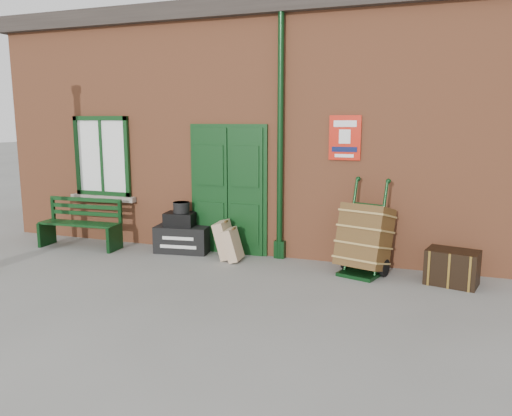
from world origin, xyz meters
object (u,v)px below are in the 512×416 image
at_px(houdini_trunk, 183,239).
at_px(dark_trunk, 452,267).
at_px(porter_trolley, 364,238).
at_px(bench, 82,222).

bearing_deg(houdini_trunk, dark_trunk, -11.96).
relative_size(porter_trolley, dark_trunk, 2.05).
bearing_deg(bench, dark_trunk, -3.23).
bearing_deg(porter_trolley, bench, -162.25).
distance_m(houdini_trunk, dark_trunk, 4.49).
bearing_deg(houdini_trunk, porter_trolley, -11.91).
relative_size(bench, houdini_trunk, 1.63).
xyz_separation_m(houdini_trunk, dark_trunk, (4.48, -0.30, 0.02)).
height_order(bench, porter_trolley, porter_trolley).
bearing_deg(dark_trunk, houdini_trunk, -171.42).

